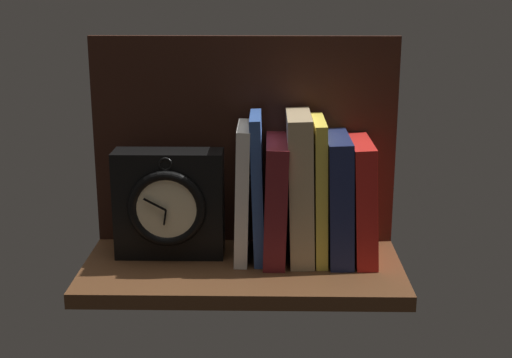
{
  "coord_description": "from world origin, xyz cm",
  "views": [
    {
      "loc": [
        4.37,
        -114.68,
        47.34
      ],
      "look_at": [
        2.25,
        3.95,
        14.14
      ],
      "focal_mm": 50.28,
      "sensor_mm": 36.0,
      "label": 1
    }
  ],
  "objects_px": {
    "book_navy_bierce": "(338,198)",
    "book_red_requiem": "(362,200)",
    "book_blue_modern": "(258,187)",
    "book_white_catcher": "(244,192)",
    "book_yellow_seinlanguage": "(319,190)",
    "book_maroon_dawkins": "(275,200)",
    "framed_clock": "(169,204)",
    "book_tan_shortstories": "(300,187)"
  },
  "relations": [
    {
      "from": "book_white_catcher",
      "to": "framed_clock",
      "type": "relative_size",
      "value": 1.24
    },
    {
      "from": "book_yellow_seinlanguage",
      "to": "book_tan_shortstories",
      "type": "bearing_deg",
      "value": 180.0
    },
    {
      "from": "book_yellow_seinlanguage",
      "to": "book_red_requiem",
      "type": "relative_size",
      "value": 1.18
    },
    {
      "from": "book_maroon_dawkins",
      "to": "book_yellow_seinlanguage",
      "type": "xyz_separation_m",
      "value": [
        0.08,
        0.0,
        0.02
      ]
    },
    {
      "from": "book_white_catcher",
      "to": "book_maroon_dawkins",
      "type": "relative_size",
      "value": 1.12
    },
    {
      "from": "framed_clock",
      "to": "book_navy_bierce",
      "type": "bearing_deg",
      "value": 0.15
    },
    {
      "from": "book_white_catcher",
      "to": "book_maroon_dawkins",
      "type": "xyz_separation_m",
      "value": [
        0.05,
        0.0,
        -0.01
      ]
    },
    {
      "from": "book_white_catcher",
      "to": "book_tan_shortstories",
      "type": "height_order",
      "value": "book_tan_shortstories"
    },
    {
      "from": "book_tan_shortstories",
      "to": "book_maroon_dawkins",
      "type": "bearing_deg",
      "value": 180.0
    },
    {
      "from": "book_blue_modern",
      "to": "framed_clock",
      "type": "height_order",
      "value": "book_blue_modern"
    },
    {
      "from": "book_maroon_dawkins",
      "to": "book_tan_shortstories",
      "type": "height_order",
      "value": "book_tan_shortstories"
    },
    {
      "from": "book_maroon_dawkins",
      "to": "book_navy_bierce",
      "type": "bearing_deg",
      "value": 0.0
    },
    {
      "from": "book_white_catcher",
      "to": "book_tan_shortstories",
      "type": "bearing_deg",
      "value": 0.0
    },
    {
      "from": "book_red_requiem",
      "to": "framed_clock",
      "type": "height_order",
      "value": "book_red_requiem"
    },
    {
      "from": "book_blue_modern",
      "to": "book_maroon_dawkins",
      "type": "relative_size",
      "value": 1.21
    },
    {
      "from": "book_tan_shortstories",
      "to": "book_blue_modern",
      "type": "bearing_deg",
      "value": 180.0
    },
    {
      "from": "book_white_catcher",
      "to": "book_navy_bierce",
      "type": "height_order",
      "value": "book_white_catcher"
    },
    {
      "from": "book_white_catcher",
      "to": "book_navy_bierce",
      "type": "bearing_deg",
      "value": 0.0
    },
    {
      "from": "book_white_catcher",
      "to": "book_blue_modern",
      "type": "distance_m",
      "value": 0.03
    },
    {
      "from": "book_white_catcher",
      "to": "book_navy_bierce",
      "type": "xyz_separation_m",
      "value": [
        0.16,
        0.0,
        -0.01
      ]
    },
    {
      "from": "book_navy_bierce",
      "to": "book_red_requiem",
      "type": "height_order",
      "value": "book_navy_bierce"
    },
    {
      "from": "book_white_catcher",
      "to": "book_blue_modern",
      "type": "relative_size",
      "value": 0.93
    },
    {
      "from": "book_tan_shortstories",
      "to": "book_red_requiem",
      "type": "xyz_separation_m",
      "value": [
        0.11,
        0.0,
        -0.02
      ]
    },
    {
      "from": "framed_clock",
      "to": "book_red_requiem",
      "type": "bearing_deg",
      "value": 0.13
    },
    {
      "from": "book_red_requiem",
      "to": "book_tan_shortstories",
      "type": "bearing_deg",
      "value": 180.0
    },
    {
      "from": "book_maroon_dawkins",
      "to": "book_navy_bierce",
      "type": "xyz_separation_m",
      "value": [
        0.11,
        0.0,
        0.0
      ]
    },
    {
      "from": "book_blue_modern",
      "to": "book_navy_bierce",
      "type": "height_order",
      "value": "book_blue_modern"
    },
    {
      "from": "book_blue_modern",
      "to": "framed_clock",
      "type": "relative_size",
      "value": 1.34
    },
    {
      "from": "book_blue_modern",
      "to": "book_tan_shortstories",
      "type": "distance_m",
      "value": 0.07
    },
    {
      "from": "framed_clock",
      "to": "book_blue_modern",
      "type": "bearing_deg",
      "value": 0.29
    },
    {
      "from": "book_navy_bierce",
      "to": "book_red_requiem",
      "type": "distance_m",
      "value": 0.04
    },
    {
      "from": "book_maroon_dawkins",
      "to": "book_navy_bierce",
      "type": "height_order",
      "value": "book_navy_bierce"
    },
    {
      "from": "book_navy_bierce",
      "to": "book_blue_modern",
      "type": "bearing_deg",
      "value": 180.0
    },
    {
      "from": "book_blue_modern",
      "to": "book_tan_shortstories",
      "type": "relative_size",
      "value": 1.0
    },
    {
      "from": "book_maroon_dawkins",
      "to": "book_red_requiem",
      "type": "bearing_deg",
      "value": 0.0
    },
    {
      "from": "book_yellow_seinlanguage",
      "to": "book_red_requiem",
      "type": "bearing_deg",
      "value": 0.0
    },
    {
      "from": "book_tan_shortstories",
      "to": "framed_clock",
      "type": "xyz_separation_m",
      "value": [
        -0.23,
        -0.0,
        -0.03
      ]
    },
    {
      "from": "book_navy_bierce",
      "to": "book_maroon_dawkins",
      "type": "bearing_deg",
      "value": 180.0
    },
    {
      "from": "book_yellow_seinlanguage",
      "to": "framed_clock",
      "type": "xyz_separation_m",
      "value": [
        -0.26,
        -0.0,
        -0.03
      ]
    },
    {
      "from": "book_tan_shortstories",
      "to": "book_white_catcher",
      "type": "bearing_deg",
      "value": 180.0
    },
    {
      "from": "book_navy_bierce",
      "to": "framed_clock",
      "type": "height_order",
      "value": "book_navy_bierce"
    },
    {
      "from": "book_maroon_dawkins",
      "to": "framed_clock",
      "type": "height_order",
      "value": "book_maroon_dawkins"
    }
  ]
}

